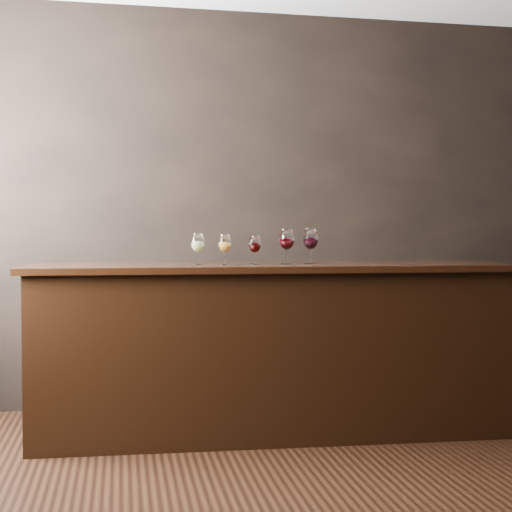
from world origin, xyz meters
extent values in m
cube|color=black|center=(0.00, 2.25, 1.40)|extent=(5.00, 0.02, 2.80)
cube|color=black|center=(0.00, 1.40, 0.50)|extent=(2.87, 0.77, 1.00)
cube|color=black|center=(0.00, 1.40, 1.01)|extent=(2.97, 0.84, 0.04)
cube|color=black|center=(0.38, 2.03, 0.44)|extent=(2.47, 0.40, 0.89)
cylinder|color=white|center=(-0.46, 1.43, 1.04)|extent=(0.07, 0.07, 0.00)
cylinder|color=white|center=(-0.46, 1.43, 1.07)|extent=(0.01, 0.01, 0.07)
ellipsoid|color=white|center=(-0.46, 1.43, 1.17)|extent=(0.08, 0.08, 0.11)
cylinder|color=white|center=(-0.46, 1.43, 1.22)|extent=(0.06, 0.06, 0.01)
ellipsoid|color=#C7D175|center=(-0.46, 1.43, 1.15)|extent=(0.06, 0.06, 0.05)
cylinder|color=white|center=(-0.30, 1.41, 1.04)|extent=(0.07, 0.07, 0.00)
cylinder|color=white|center=(-0.30, 1.41, 1.07)|extent=(0.01, 0.01, 0.07)
ellipsoid|color=white|center=(-0.30, 1.41, 1.16)|extent=(0.08, 0.08, 0.11)
cylinder|color=white|center=(-0.30, 1.41, 1.21)|extent=(0.06, 0.06, 0.01)
ellipsoid|color=orange|center=(-0.30, 1.41, 1.14)|extent=(0.06, 0.06, 0.05)
cylinder|color=white|center=(-0.12, 1.40, 1.04)|extent=(0.06, 0.06, 0.00)
cylinder|color=white|center=(-0.12, 1.40, 1.07)|extent=(0.01, 0.01, 0.07)
ellipsoid|color=white|center=(-0.12, 1.40, 1.16)|extent=(0.07, 0.07, 0.11)
cylinder|color=white|center=(-0.12, 1.40, 1.20)|extent=(0.06, 0.06, 0.01)
ellipsoid|color=black|center=(-0.12, 1.40, 1.14)|extent=(0.06, 0.06, 0.05)
cylinder|color=white|center=(0.08, 1.41, 1.04)|extent=(0.08, 0.08, 0.00)
cylinder|color=white|center=(0.08, 1.41, 1.08)|extent=(0.01, 0.01, 0.08)
ellipsoid|color=white|center=(0.08, 1.41, 1.18)|extent=(0.09, 0.09, 0.13)
cylinder|color=white|center=(0.08, 1.41, 1.24)|extent=(0.07, 0.07, 0.01)
ellipsoid|color=black|center=(0.08, 1.41, 1.16)|extent=(0.07, 0.07, 0.06)
cylinder|color=white|center=(0.24, 1.43, 1.04)|extent=(0.08, 0.08, 0.00)
cylinder|color=white|center=(0.24, 1.43, 1.08)|extent=(0.01, 0.01, 0.08)
ellipsoid|color=white|center=(0.24, 1.43, 1.19)|extent=(0.09, 0.09, 0.13)
cylinder|color=white|center=(0.24, 1.43, 1.24)|extent=(0.07, 0.07, 0.01)
ellipsoid|color=black|center=(0.24, 1.43, 1.16)|extent=(0.07, 0.07, 0.06)
camera|label=1|loc=(-0.91, -2.81, 1.23)|focal=50.00mm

